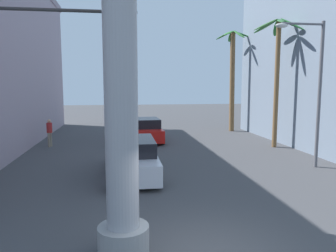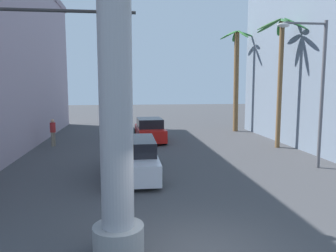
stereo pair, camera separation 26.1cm
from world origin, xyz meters
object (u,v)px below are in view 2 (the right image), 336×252
Objects in this scene: car_far at (150,130)px; palm_tree_far_right at (236,73)px; neon_sign_pole at (114,2)px; car_lead at (134,157)px; palm_tree_mid_right at (281,61)px; pedestrian_far_left at (53,130)px; street_lamp at (315,80)px.

car_far is 0.54× the size of palm_tree_far_right.
neon_sign_pole reaches higher than palm_tree_far_right.
neon_sign_pole is 16.01m from car_far.
palm_tree_mid_right reaches higher than car_lead.
neon_sign_pole is at bearing -94.05° from car_lead.
car_far is at bearing -151.99° from palm_tree_far_right.
palm_tree_far_right reaches higher than car_lead.
pedestrian_far_left is at bearing -168.53° from car_far.
palm_tree_far_right reaches higher than pedestrian_far_left.
palm_tree_far_right is at bearing 64.39° from neon_sign_pole.
car_far is 0.57× the size of palm_tree_mid_right.
car_lead is at bearing -125.17° from palm_tree_far_right.
car_lead is (-8.19, -0.04, -3.32)m from street_lamp.
car_far is 6.29m from pedestrian_far_left.
pedestrian_far_left reaches higher than car_far.
neon_sign_pole is 11.14m from street_lamp.
palm_tree_mid_right is (0.25, -7.31, 0.49)m from palm_tree_far_right.
street_lamp is 5.17m from palm_tree_mid_right.
car_lead and car_far have the same top height.
pedestrian_far_left is at bearing 171.27° from palm_tree_mid_right.
car_far is at bearing 83.39° from neon_sign_pole.
car_lead is 15.60m from palm_tree_far_right.
street_lamp is 1.51× the size of car_far.
palm_tree_far_right is at bearing 87.69° from street_lamp.
neon_sign_pole is 2.23× the size of car_lead.
car_lead is 8.64m from pedestrian_far_left.
palm_tree_mid_right is (0.74, 4.97, 1.21)m from street_lamp.
street_lamp is at bearing 0.27° from car_lead.
pedestrian_far_left is (-13.56, -5.19, -3.77)m from palm_tree_far_right.
neon_sign_pole is at bearing -141.73° from street_lamp.
car_far is at bearing 156.24° from palm_tree_mid_right.
pedestrian_far_left is (-4.88, 7.13, 0.27)m from car_lead.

